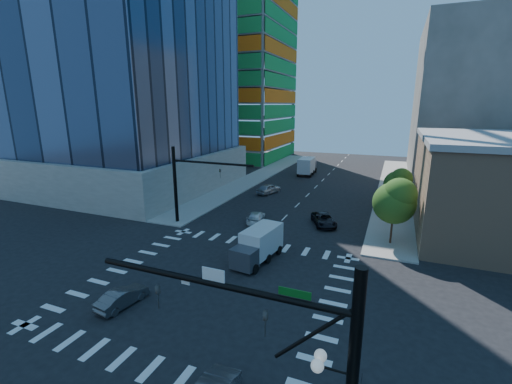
% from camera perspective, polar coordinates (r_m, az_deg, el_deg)
% --- Properties ---
extents(ground, '(160.00, 160.00, 0.00)m').
position_cam_1_polar(ground, '(28.01, -6.80, -15.25)').
color(ground, black).
rests_on(ground, ground).
extents(road_markings, '(20.00, 20.00, 0.01)m').
position_cam_1_polar(road_markings, '(28.00, -6.80, -15.24)').
color(road_markings, silver).
rests_on(road_markings, ground).
extents(sidewalk_ne, '(5.00, 60.00, 0.15)m').
position_cam_1_polar(sidewalk_ne, '(62.69, 21.99, 0.66)').
color(sidewalk_ne, gray).
rests_on(sidewalk_ne, ground).
extents(sidewalk_nw, '(5.00, 60.00, 0.15)m').
position_cam_1_polar(sidewalk_nw, '(67.34, 0.27, 2.60)').
color(sidewalk_nw, gray).
rests_on(sidewalk_nw, ground).
extents(construction_building, '(25.16, 34.50, 70.60)m').
position_cam_1_polar(construction_building, '(92.64, -3.46, 21.04)').
color(construction_building, gray).
rests_on(construction_building, ground).
extents(bg_building_ne, '(24.00, 30.00, 28.00)m').
position_cam_1_polar(bg_building_ne, '(77.62, 34.11, 12.12)').
color(bg_building_ne, '#5B5752').
rests_on(bg_building_ne, ground).
extents(signal_mast_se, '(10.51, 2.48, 9.00)m').
position_cam_1_polar(signal_mast_se, '(13.15, 11.30, -27.88)').
color(signal_mast_se, black).
rests_on(signal_mast_se, sidewalk_se).
extents(signal_mast_nw, '(10.20, 0.40, 9.00)m').
position_cam_1_polar(signal_mast_nw, '(40.30, -11.63, 2.18)').
color(signal_mast_nw, black).
rests_on(signal_mast_nw, sidewalk_nw).
extents(tree_south, '(4.16, 4.16, 6.82)m').
position_cam_1_polar(tree_south, '(36.24, 22.29, -1.29)').
color(tree_south, '#382316').
rests_on(tree_south, sidewalk_ne).
extents(tree_north, '(3.54, 3.52, 5.78)m').
position_cam_1_polar(tree_north, '(48.09, 22.69, 1.47)').
color(tree_north, '#382316').
rests_on(tree_north, sidewalk_ne).
extents(car_nb_far, '(4.08, 5.39, 1.36)m').
position_cam_1_polar(car_nb_far, '(41.12, 11.24, -4.52)').
color(car_nb_far, black).
rests_on(car_nb_far, ground).
extents(car_sb_near, '(2.62, 4.61, 1.26)m').
position_cam_1_polar(car_sb_near, '(41.45, -0.01, -4.16)').
color(car_sb_near, white).
rests_on(car_sb_near, ground).
extents(car_sb_mid, '(3.23, 5.06, 1.60)m').
position_cam_1_polar(car_sb_mid, '(54.54, 2.12, 0.57)').
color(car_sb_mid, '#ADAFB5').
rests_on(car_sb_mid, ground).
extents(car_sb_cross, '(1.83, 4.01, 1.28)m').
position_cam_1_polar(car_sb_cross, '(26.87, -21.37, -16.03)').
color(car_sb_cross, '#46474B').
rests_on(car_sb_cross, ground).
extents(box_truck_near, '(3.13, 5.87, 2.93)m').
position_cam_1_polar(box_truck_near, '(31.13, 0.12, -9.30)').
color(box_truck_near, black).
rests_on(box_truck_near, ground).
extents(box_truck_far, '(3.06, 6.70, 3.46)m').
position_cam_1_polar(box_truck_far, '(70.38, 8.57, 4.16)').
color(box_truck_far, black).
rests_on(box_truck_far, ground).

